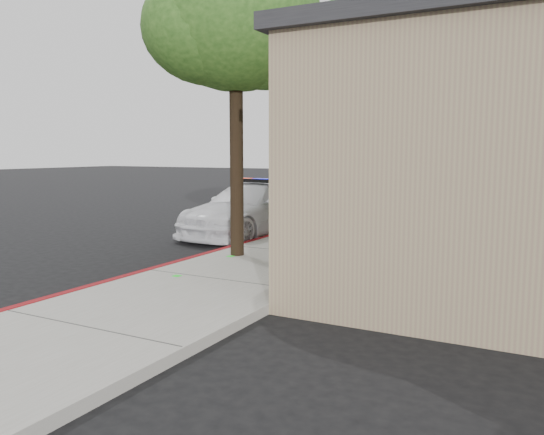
{
  "coord_description": "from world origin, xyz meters",
  "views": [
    {
      "loc": [
        6.93,
        -7.82,
        2.36
      ],
      "look_at": [
        1.32,
        2.59,
        0.93
      ],
      "focal_mm": 36.34,
      "sensor_mm": 36.0,
      "label": 1
    }
  ],
  "objects_px": {
    "police_car": "(253,209)",
    "street_tree_far": "(377,107)",
    "street_tree_near": "(236,24)",
    "street_tree_mid": "(355,53)",
    "fire_hydrant": "(289,231)"
  },
  "relations": [
    {
      "from": "police_car",
      "to": "street_tree_far",
      "type": "xyz_separation_m",
      "value": [
        1.76,
        5.67,
        3.17
      ]
    },
    {
      "from": "police_car",
      "to": "street_tree_far",
      "type": "relative_size",
      "value": 1.06
    },
    {
      "from": "street_tree_near",
      "to": "street_tree_mid",
      "type": "relative_size",
      "value": 0.91
    },
    {
      "from": "street_tree_near",
      "to": "street_tree_far",
      "type": "xyz_separation_m",
      "value": [
        0.09,
        9.16,
        -1.01
      ]
    },
    {
      "from": "street_tree_near",
      "to": "police_car",
      "type": "bearing_deg",
      "value": 115.47
    },
    {
      "from": "fire_hydrant",
      "to": "street_tree_far",
      "type": "height_order",
      "value": "street_tree_far"
    },
    {
      "from": "street_tree_near",
      "to": "fire_hydrant",
      "type": "bearing_deg",
      "value": 68.15
    },
    {
      "from": "street_tree_near",
      "to": "street_tree_far",
      "type": "bearing_deg",
      "value": 89.41
    },
    {
      "from": "street_tree_near",
      "to": "street_tree_mid",
      "type": "distance_m",
      "value": 7.27
    },
    {
      "from": "police_car",
      "to": "street_tree_far",
      "type": "height_order",
      "value": "street_tree_far"
    },
    {
      "from": "fire_hydrant",
      "to": "street_tree_far",
      "type": "relative_size",
      "value": 0.15
    },
    {
      "from": "street_tree_mid",
      "to": "street_tree_far",
      "type": "bearing_deg",
      "value": 85.36
    },
    {
      "from": "police_car",
      "to": "street_tree_mid",
      "type": "distance_m",
      "value": 6.24
    },
    {
      "from": "fire_hydrant",
      "to": "street_tree_mid",
      "type": "bearing_deg",
      "value": 84.96
    },
    {
      "from": "fire_hydrant",
      "to": "street_tree_near",
      "type": "bearing_deg",
      "value": -122.83
    }
  ]
}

